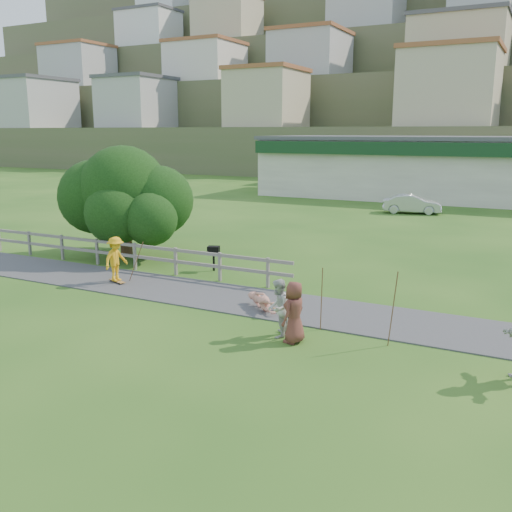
% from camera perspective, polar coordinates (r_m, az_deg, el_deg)
% --- Properties ---
extents(ground, '(260.00, 260.00, 0.00)m').
position_cam_1_polar(ground, '(18.82, -8.77, -4.79)').
color(ground, '#224E16').
rests_on(ground, ground).
extents(path, '(34.00, 3.00, 0.04)m').
position_cam_1_polar(path, '(19.99, -6.26, -3.63)').
color(path, '#3D3D40').
rests_on(path, ground).
extents(fence, '(15.05, 0.10, 1.10)m').
position_cam_1_polar(fence, '(23.94, -13.18, 0.52)').
color(fence, slate).
rests_on(fence, ground).
extents(strip_mall, '(32.50, 10.75, 5.10)m').
position_cam_1_polar(strip_mall, '(49.97, 19.69, 8.30)').
color(strip_mall, '#B9B2A3').
rests_on(strip_mall, ground).
extents(hillside, '(220.00, 67.00, 47.50)m').
position_cam_1_polar(hillside, '(106.71, 22.29, 16.28)').
color(hillside, '#4D5C36').
rests_on(hillside, ground).
extents(skater_rider, '(0.67, 1.10, 1.65)m').
position_cam_1_polar(skater_rider, '(21.52, -13.82, -0.55)').
color(skater_rider, gold).
rests_on(skater_rider, ground).
extents(skater_fallen, '(1.35, 1.49, 0.59)m').
position_cam_1_polar(skater_fallen, '(17.88, 0.62, -4.57)').
color(skater_fallen, tan).
rests_on(skater_fallen, ground).
extents(spectator_a, '(0.77, 0.90, 1.61)m').
position_cam_1_polar(spectator_a, '(15.54, 2.24, -5.24)').
color(spectator_a, '#BAB9B6').
rests_on(spectator_a, ground).
extents(spectator_c, '(0.66, 0.89, 1.67)m').
position_cam_1_polar(spectator_c, '(15.13, 3.84, -5.64)').
color(spectator_c, brown).
rests_on(spectator_c, ground).
extents(car_silver, '(4.09, 2.15, 1.28)m').
position_cam_1_polar(car_silver, '(40.49, 15.33, 5.03)').
color(car_silver, '#B0B1B9').
rests_on(car_silver, ground).
extents(tree, '(6.30, 6.30, 4.06)m').
position_cam_1_polar(tree, '(26.04, -13.00, 4.38)').
color(tree, black).
rests_on(tree, ground).
extents(bbq, '(0.55, 0.49, 1.01)m').
position_cam_1_polar(bbq, '(22.94, -4.25, -0.26)').
color(bbq, black).
rests_on(bbq, ground).
extents(longboard_rider, '(0.88, 0.48, 0.10)m').
position_cam_1_polar(longboard_rider, '(21.70, -13.72, -2.55)').
color(longboard_rider, olive).
rests_on(longboard_rider, ground).
extents(longboard_fallen, '(0.93, 0.73, 0.11)m').
position_cam_1_polar(longboard_fallen, '(17.54, 2.82, -5.75)').
color(longboard_fallen, olive).
rests_on(longboard_fallen, ground).
extents(helmet, '(0.32, 0.32, 0.32)m').
position_cam_1_polar(helmet, '(17.98, 2.83, -4.94)').
color(helmet, '#AA0509').
rests_on(helmet, ground).
extents(pole_rider, '(0.03, 0.03, 1.74)m').
position_cam_1_polar(pole_rider, '(21.43, -11.92, -0.40)').
color(pole_rider, brown).
rests_on(pole_rider, ground).
extents(pole_spec_left, '(0.03, 0.03, 1.81)m').
position_cam_1_polar(pole_spec_left, '(16.11, 6.57, -4.30)').
color(pole_spec_left, brown).
rests_on(pole_spec_left, ground).
extents(pole_spec_right, '(0.03, 0.03, 2.03)m').
position_cam_1_polar(pole_spec_right, '(15.18, 13.52, -5.18)').
color(pole_spec_right, brown).
rests_on(pole_spec_right, ground).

